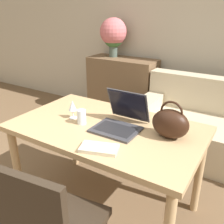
# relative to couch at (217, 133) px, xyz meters

# --- Properties ---
(wall_back) EXTENTS (10.00, 0.06, 2.70)m
(wall_back) POSITION_rel_couch_xyz_m (-0.74, 0.65, 1.06)
(wall_back) COLOR #BCB29E
(wall_back) RESTS_ON ground_plane
(dining_table) EXTENTS (1.37, 0.82, 0.75)m
(dining_table) POSITION_rel_couch_xyz_m (-0.60, -1.28, 0.38)
(dining_table) COLOR tan
(dining_table) RESTS_ON ground_plane
(couch) EXTENTS (1.78, 0.83, 0.82)m
(couch) POSITION_rel_couch_xyz_m (0.00, 0.00, 0.00)
(couch) COLOR #C1B293
(couch) RESTS_ON ground_plane
(sideboard) EXTENTS (0.97, 0.40, 0.89)m
(sideboard) POSITION_rel_couch_xyz_m (-1.41, 0.38, 0.16)
(sideboard) COLOR brown
(sideboard) RESTS_ON ground_plane
(laptop) EXTENTS (0.32, 0.35, 0.25)m
(laptop) POSITION_rel_couch_xyz_m (-0.50, -1.23, 0.53)
(laptop) COLOR #38383D
(laptop) RESTS_ON dining_table
(drinking_glass) EXTENTS (0.07, 0.07, 0.11)m
(drinking_glass) POSITION_rel_couch_xyz_m (-0.77, -1.34, 0.52)
(drinking_glass) COLOR silver
(drinking_glass) RESTS_ON dining_table
(wine_glass) EXTENTS (0.06, 0.06, 0.14)m
(wine_glass) POSITION_rel_couch_xyz_m (-0.89, -1.30, 0.56)
(wine_glass) COLOR silver
(wine_glass) RESTS_ON dining_table
(handbag) EXTENTS (0.24, 0.16, 0.25)m
(handbag) POSITION_rel_couch_xyz_m (-0.15, -1.20, 0.57)
(handbag) COLOR black
(handbag) RESTS_ON dining_table
(flower_vase) EXTENTS (0.37, 0.37, 0.53)m
(flower_vase) POSITION_rel_couch_xyz_m (-1.58, 0.41, 0.91)
(flower_vase) COLOR #47564C
(flower_vase) RESTS_ON sideboard
(book) EXTENTS (0.25, 0.19, 0.02)m
(book) POSITION_rel_couch_xyz_m (-0.46, -1.58, 0.48)
(book) COLOR beige
(book) RESTS_ON dining_table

